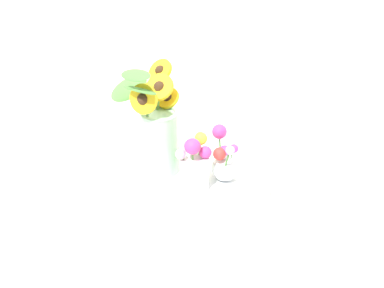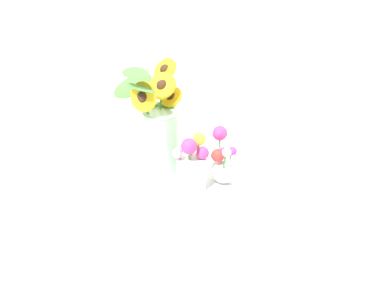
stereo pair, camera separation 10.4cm
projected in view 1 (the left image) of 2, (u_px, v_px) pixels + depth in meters
ground_plane at (178, 195)px, 1.04m from camera, size 6.00×6.00×0.00m
serving_tray at (192, 177)px, 1.09m from camera, size 0.46×0.46×0.02m
mason_jar_sunflowers at (158, 130)px, 1.04m from camera, size 0.18×0.21×0.33m
vase_small_center at (195, 165)px, 1.00m from camera, size 0.08×0.09×0.16m
vase_bulb_right at (224, 161)px, 1.04m from camera, size 0.09×0.10×0.16m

